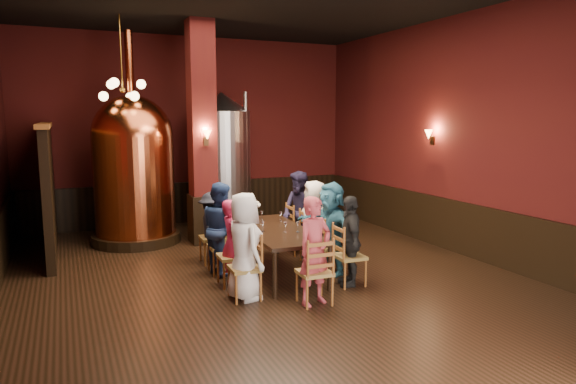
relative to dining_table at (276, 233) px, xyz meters
name	(u,v)px	position (x,y,z in m)	size (l,w,h in m)	color
room	(266,139)	(-0.26, -0.23, 1.56)	(10.00, 10.02, 4.50)	black
wainscot_right	(459,227)	(3.70, -0.23, -0.19)	(0.08, 9.90, 1.00)	black
wainscot_back	(194,202)	(-0.26, 4.73, -0.19)	(7.90, 0.08, 1.00)	black
column	(202,134)	(-0.56, 2.57, 1.56)	(0.58, 0.58, 4.50)	#41110E
partition	(49,191)	(-3.46, 2.97, 0.51)	(0.22, 3.50, 2.40)	black
pendant_cluster	(123,90)	(-2.06, 2.67, 2.41)	(0.90, 0.90, 1.70)	#A57226
sconce_wall	(433,137)	(3.64, 0.57, 1.51)	(0.20, 0.20, 0.36)	black
sconce_column	(206,137)	(-0.56, 2.27, 1.51)	(0.20, 0.20, 0.36)	black
dining_table	(276,233)	(0.00, 0.00, 0.00)	(1.09, 2.44, 0.75)	black
chair_0	(245,268)	(-0.89, -0.97, -0.23)	(0.46, 0.46, 0.92)	brown
person_0	(244,246)	(-0.89, -0.97, 0.09)	(0.76, 0.49, 1.55)	white
chair_1	(232,256)	(-0.86, -0.30, -0.23)	(0.46, 0.46, 0.92)	brown
person_1	(232,243)	(-0.86, -0.30, -0.01)	(0.49, 0.32, 1.35)	#BE204F
chair_2	(222,246)	(-0.84, 0.36, -0.23)	(0.46, 0.46, 0.92)	brown
person_2	(221,228)	(-0.84, 0.36, 0.08)	(0.75, 0.37, 1.54)	navy
chair_3	(212,237)	(-0.81, 1.03, -0.23)	(0.46, 0.46, 0.92)	brown
person_3	(212,227)	(-0.81, 1.03, -0.05)	(0.83, 0.48, 1.28)	black
chair_4	(350,256)	(0.81, -1.03, -0.23)	(0.46, 0.46, 0.92)	brown
person_4	(350,241)	(0.81, -1.03, 0.02)	(0.83, 0.34, 1.41)	black
chair_5	(331,246)	(0.84, -0.36, -0.23)	(0.46, 0.46, 0.92)	brown
person_5	(331,228)	(0.84, -0.36, 0.08)	(1.43, 0.46, 1.54)	#2B6883
chair_6	(314,237)	(0.86, 0.30, -0.23)	(0.46, 0.46, 0.92)	brown
person_6	(314,222)	(0.86, 0.30, 0.05)	(0.73, 0.47, 1.48)	white
chair_7	(300,230)	(0.89, 0.97, -0.23)	(0.46, 0.46, 0.92)	brown
person_7	(300,213)	(0.89, 0.97, 0.10)	(0.77, 0.38, 1.58)	#201B37
chair_8	(314,272)	(-0.06, -1.55, -0.23)	(0.46, 0.46, 0.92)	brown
person_8	(315,251)	(-0.06, -1.55, 0.07)	(0.56, 0.36, 1.52)	#B03A45
copper_kettle	(134,168)	(-1.86, 3.15, 0.88)	(2.00, 2.00, 4.29)	black
steel_vessel	(222,161)	(0.23, 3.81, 0.89)	(1.31, 1.31, 3.15)	#B2B2B7
rose_vase	(256,206)	(0.01, 1.00, 0.29)	(0.20, 0.20, 0.34)	white
wine_glass_0	(262,216)	(0.04, 0.77, 0.15)	(0.07, 0.07, 0.17)	white
wine_glass_1	(281,217)	(0.32, 0.55, 0.15)	(0.07, 0.07, 0.17)	white
wine_glass_2	(305,234)	(0.12, -0.88, 0.15)	(0.07, 0.07, 0.17)	white
wine_glass_3	(255,222)	(-0.26, 0.32, 0.15)	(0.07, 0.07, 0.17)	white
wine_glass_4	(298,227)	(0.23, -0.36, 0.15)	(0.07, 0.07, 0.17)	white
wine_glass_5	(254,222)	(-0.28, 0.29, 0.15)	(0.07, 0.07, 0.17)	white
wine_glass_6	(263,226)	(-0.27, -0.09, 0.15)	(0.07, 0.07, 0.17)	white
wine_glass_7	(285,227)	(0.05, -0.28, 0.15)	(0.07, 0.07, 0.17)	white
wine_glass_8	(307,231)	(0.24, -0.69, 0.15)	(0.07, 0.07, 0.17)	white
wine_glass_9	(250,220)	(-0.29, 0.49, 0.15)	(0.07, 0.07, 0.17)	white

